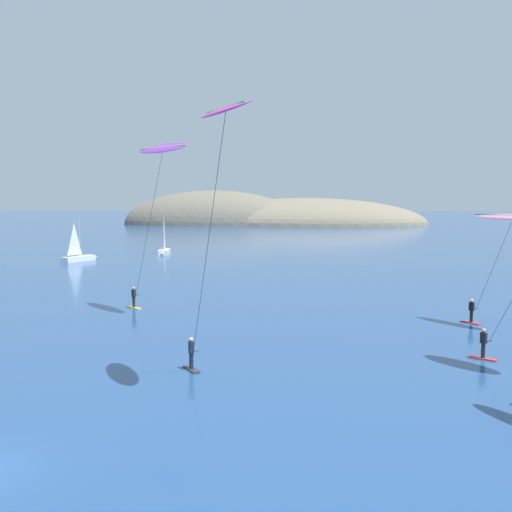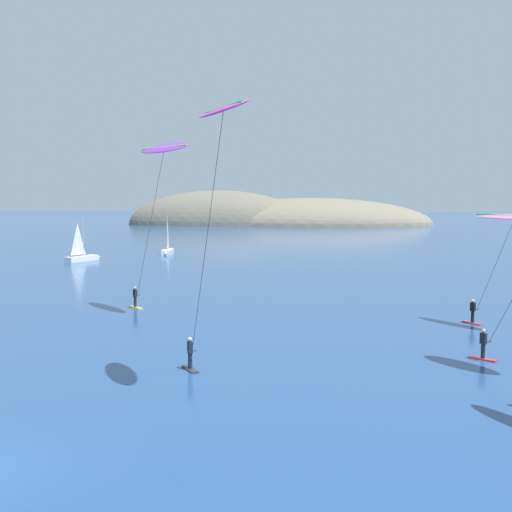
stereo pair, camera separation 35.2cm
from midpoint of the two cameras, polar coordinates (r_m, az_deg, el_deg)
headland_island at (r=185.92m, az=1.04°, el=2.82°), size 87.75×34.30×19.66m
sailboat_near at (r=88.79m, az=-15.47°, el=-0.03°), size 3.64×5.69×5.70m
sailboat_far at (r=96.11m, az=-8.29°, el=0.53°), size 2.02×5.96×5.70m
kitesurfer_purple at (r=47.38m, az=-8.67°, el=8.50°), size 6.68×6.36×12.74m
kitesurfer_magenta at (r=28.33m, az=-3.37°, el=10.86°), size 4.82×7.27×13.04m
kitesurfer_pink at (r=45.13m, az=21.41°, el=2.52°), size 4.95×5.51×7.77m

